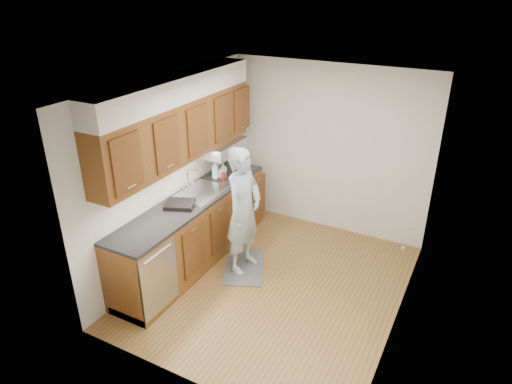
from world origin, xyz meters
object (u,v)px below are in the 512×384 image
soap_bottle_a (215,169)px  soap_bottle_c (223,168)px  soda_can (223,177)px  person (243,203)px  dish_rack (180,204)px  soap_bottle_b (222,172)px

soap_bottle_a → soap_bottle_c: soap_bottle_a is taller
soap_bottle_a → soda_can: soap_bottle_a is taller
soda_can → person: bearing=-40.6°
soap_bottle_c → dish_rack: size_ratio=0.45×
soap_bottle_c → soda_can: 0.27m
soda_can → dish_rack: 0.94m
soap_bottle_b → soap_bottle_c: soap_bottle_b is taller
soap_bottle_b → dish_rack: (0.00, -1.01, -0.06)m
person → soap_bottle_c: (-0.77, 0.76, 0.05)m
soap_bottle_b → soap_bottle_a: bearing=-139.0°
person → soda_can: size_ratio=16.70×
person → dish_rack: size_ratio=5.47×
soap_bottle_b → dish_rack: 1.01m
soap_bottle_a → soap_bottle_c: bearing=92.2°
soap_bottle_c → dish_rack: 1.17m
soda_can → soap_bottle_a: bearing=176.1°
soap_bottle_a → soap_bottle_b: soap_bottle_a is taller
soap_bottle_c → dish_rack: (0.09, -1.17, -0.05)m
person → soda_can: (-0.63, 0.54, 0.03)m
soda_can → dish_rack: bearing=-93.5°
soap_bottle_b → soda_can: size_ratio=1.49×
dish_rack → soap_bottle_b: bearing=67.1°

